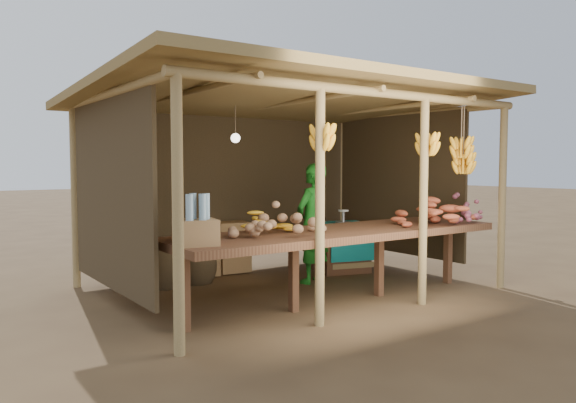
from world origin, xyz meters
TOP-DOWN VIEW (x-y plane):
  - ground at (0.00, 0.00)m, footprint 60.00×60.00m
  - stall_structure at (0.06, -0.07)m, footprint 4.70×3.50m
  - counter at (0.00, -0.95)m, footprint 3.90×1.05m
  - potato_heap at (-0.83, -0.99)m, footprint 1.13×0.89m
  - sweet_potato_heap at (1.26, -1.18)m, footprint 1.16×0.78m
  - onion_heap at (1.90, -1.21)m, footprint 0.83×0.69m
  - banana_pile at (-0.79, -0.76)m, footprint 0.56×0.37m
  - tomato_basin at (-1.64, -0.87)m, footprint 0.37×0.37m
  - bottle_box at (-1.78, -1.15)m, footprint 0.41×0.35m
  - vendor at (0.42, 0.06)m, footprint 0.63×0.51m
  - tarp_crate at (1.20, 0.41)m, footprint 0.89×0.82m
  - carton_stack at (-0.25, 1.20)m, footprint 0.94×0.39m
  - burlap_sacks at (-1.02, 0.86)m, footprint 0.95×0.50m

SIDE VIEW (x-z plane):
  - ground at x=0.00m, z-range 0.00..0.00m
  - burlap_sacks at x=-1.02m, z-range -0.04..0.63m
  - carton_stack at x=-0.25m, z-range -0.04..0.65m
  - tarp_crate at x=1.20m, z-range -0.08..0.81m
  - counter at x=0.00m, z-range 0.34..1.14m
  - vendor at x=0.42m, z-range 0.00..1.51m
  - tomato_basin at x=-1.64m, z-range 0.78..0.98m
  - bottle_box at x=-1.78m, z-range 0.75..1.20m
  - banana_pile at x=-0.79m, z-range 0.80..1.14m
  - onion_heap at x=1.90m, z-range 0.80..1.15m
  - sweet_potato_heap at x=1.26m, z-range 0.80..1.16m
  - potato_heap at x=-0.83m, z-range 0.80..1.17m
  - stall_structure at x=0.06m, z-range 0.69..3.12m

